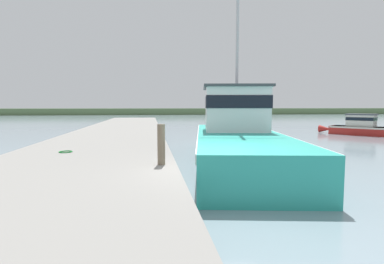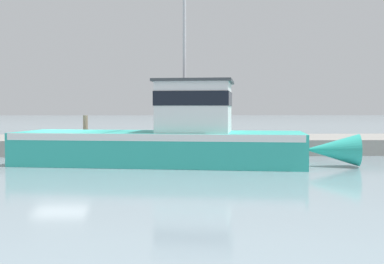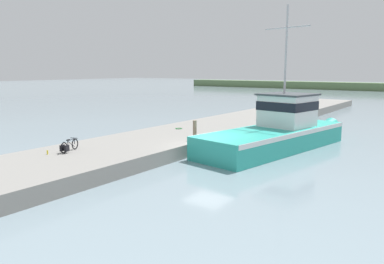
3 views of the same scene
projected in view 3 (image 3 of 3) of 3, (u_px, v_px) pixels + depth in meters
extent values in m
plane|color=gray|center=(209.00, 159.00, 22.14)|extent=(320.00, 320.00, 0.00)
cube|color=gray|center=(153.00, 144.00, 24.59)|extent=(6.37, 80.00, 0.82)
cube|color=teal|center=(274.00, 139.00, 24.68)|extent=(5.70, 12.75, 1.41)
cone|color=teal|center=(325.00, 127.00, 29.70)|extent=(1.69, 2.41, 1.34)
cube|color=white|center=(274.00, 131.00, 24.59)|extent=(5.73, 12.52, 0.28)
cube|color=white|center=(287.00, 111.00, 25.45)|extent=(3.41, 3.45, 2.11)
cube|color=black|center=(287.00, 105.00, 25.39)|extent=(3.47, 3.52, 0.59)
cube|color=#3D4247|center=(288.00, 94.00, 25.27)|extent=(3.68, 3.73, 0.12)
cylinder|color=#B2B2B7|center=(286.00, 50.00, 24.48)|extent=(0.14, 0.14, 5.73)
cylinder|color=#B2B2B7|center=(287.00, 27.00, 24.24)|extent=(3.28, 0.65, 0.10)
torus|color=black|center=(64.00, 148.00, 19.94)|extent=(0.26, 0.58, 0.60)
torus|color=black|center=(75.00, 144.00, 20.94)|extent=(0.26, 0.58, 0.60)
cylinder|color=#232833|center=(66.00, 148.00, 20.11)|extent=(0.16, 0.35, 0.17)
cylinder|color=#232833|center=(68.00, 145.00, 20.30)|extent=(0.08, 0.14, 0.46)
cylinder|color=#232833|center=(66.00, 144.00, 20.13)|extent=(0.20, 0.45, 0.35)
cylinder|color=#232833|center=(71.00, 144.00, 20.56)|extent=(0.27, 0.64, 0.47)
cylinder|color=#232833|center=(71.00, 140.00, 20.57)|extent=(0.22, 0.52, 0.05)
cylinder|color=#232833|center=(75.00, 141.00, 20.89)|extent=(0.07, 0.10, 0.31)
cylinder|color=#232833|center=(74.00, 138.00, 20.82)|extent=(0.43, 0.19, 0.04)
cube|color=black|center=(68.00, 140.00, 20.28)|extent=(0.18, 0.26, 0.05)
cube|color=black|center=(62.00, 148.00, 20.03)|extent=(0.22, 0.34, 0.33)
cube|color=black|center=(67.00, 148.00, 19.95)|extent=(0.22, 0.34, 0.33)
cylinder|color=#756651|center=(195.00, 130.00, 23.59)|extent=(0.24, 0.24, 1.26)
torus|color=#197A2D|center=(179.00, 129.00, 28.24)|extent=(0.51, 0.51, 0.04)
cylinder|color=yellow|center=(47.00, 152.00, 19.69)|extent=(0.08, 0.08, 0.23)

